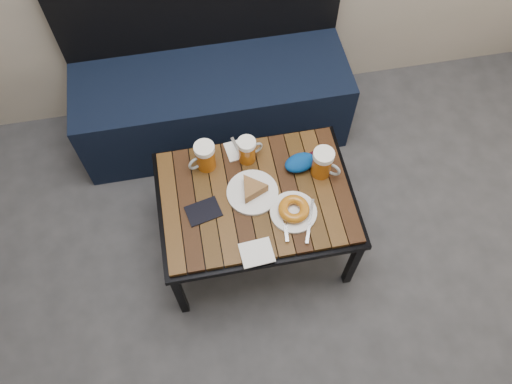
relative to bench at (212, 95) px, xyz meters
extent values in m
cube|color=black|center=(0.00, -0.02, -0.05)|extent=(1.40, 0.50, 0.45)
cube|color=black|center=(0.00, 0.21, 0.43)|extent=(1.40, 0.05, 0.50)
cube|color=black|center=(-0.29, -1.03, -0.06)|extent=(0.03, 0.03, 0.42)
cube|color=black|center=(0.49, -1.03, -0.06)|extent=(0.04, 0.03, 0.42)
cube|color=black|center=(-0.29, -0.47, -0.06)|extent=(0.03, 0.04, 0.42)
cube|color=black|center=(0.49, -0.47, -0.06)|extent=(0.04, 0.04, 0.42)
cube|color=black|center=(0.10, -0.75, 0.16)|extent=(0.84, 0.62, 0.03)
cube|color=#39230D|center=(0.10, -0.75, 0.19)|extent=(0.80, 0.58, 0.02)
cylinder|color=#A5510D|center=(-0.09, -0.56, 0.26)|extent=(0.11, 0.11, 0.12)
cylinder|color=white|center=(-0.09, -0.56, 0.33)|extent=(0.09, 0.09, 0.03)
torus|color=#8C999E|center=(-0.13, -0.58, 0.26)|extent=(0.07, 0.04, 0.07)
cylinder|color=#A5510D|center=(0.09, -0.56, 0.25)|extent=(0.09, 0.09, 0.10)
cylinder|color=white|center=(0.09, -0.56, 0.32)|extent=(0.08, 0.08, 0.02)
torus|color=#8C999E|center=(0.13, -0.55, 0.25)|extent=(0.07, 0.03, 0.06)
cylinder|color=#A5510D|center=(0.39, -0.69, 0.26)|extent=(0.12, 0.12, 0.12)
cylinder|color=white|center=(0.39, -0.69, 0.33)|extent=(0.09, 0.09, 0.03)
torus|color=#8C999E|center=(0.43, -0.72, 0.26)|extent=(0.06, 0.06, 0.07)
cylinder|color=white|center=(0.08, -0.74, 0.21)|extent=(0.22, 0.22, 0.01)
cylinder|color=white|center=(0.23, -0.86, 0.21)|extent=(0.20, 0.20, 0.01)
torus|color=#8E450C|center=(0.23, -0.86, 0.23)|extent=(0.13, 0.13, 0.04)
cube|color=#A5A8AD|center=(0.29, -0.92, 0.21)|extent=(0.08, 0.20, 0.00)
cube|color=#A5A8AD|center=(0.19, -0.92, 0.21)|extent=(0.03, 0.15, 0.00)
cube|color=white|center=(0.06, -0.51, 0.20)|extent=(0.12, 0.12, 0.01)
cube|color=#A5A8AD|center=(0.06, -0.51, 0.21)|extent=(0.04, 0.14, 0.00)
cube|color=white|center=(0.05, -1.01, 0.20)|extent=(0.14, 0.12, 0.01)
cube|color=black|center=(-0.13, -0.79, 0.20)|extent=(0.16, 0.13, 0.01)
cube|color=black|center=(0.40, -0.63, 0.20)|extent=(0.11, 0.13, 0.01)
ellipsoid|color=#050F8B|center=(0.31, -0.65, 0.23)|extent=(0.16, 0.12, 0.06)
camera|label=1|loc=(-0.10, -1.77, 2.04)|focal=35.00mm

